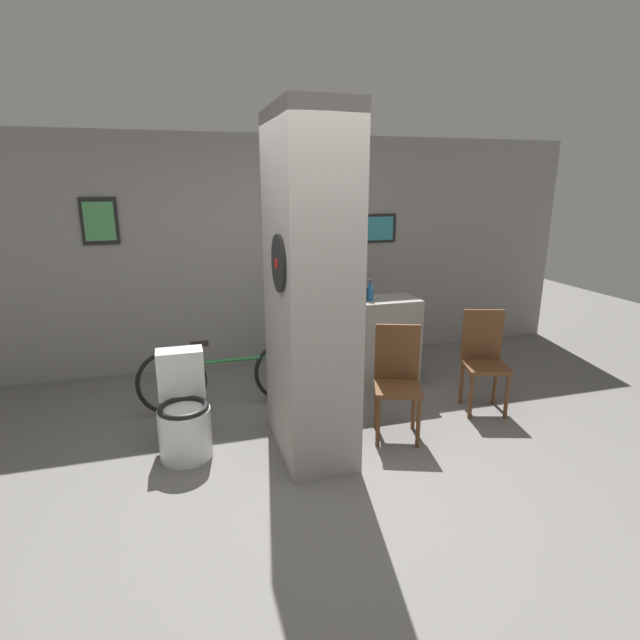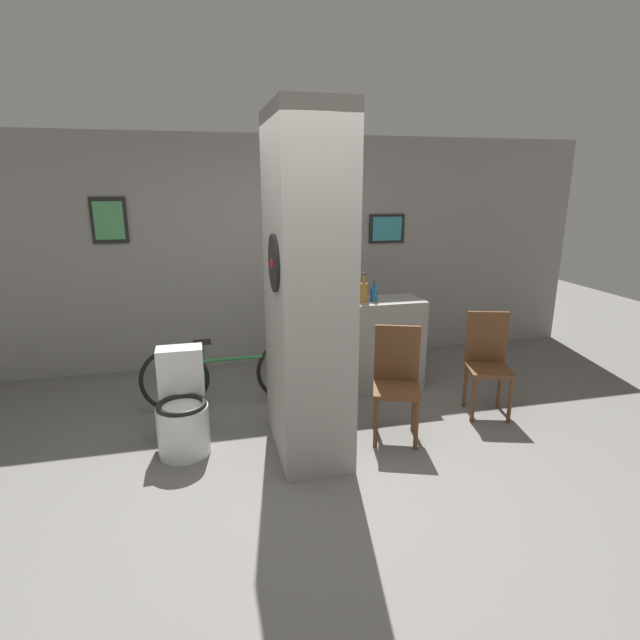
{
  "view_description": "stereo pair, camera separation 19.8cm",
  "coord_description": "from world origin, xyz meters",
  "px_view_note": "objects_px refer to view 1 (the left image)",
  "views": [
    {
      "loc": [
        -0.89,
        -3.05,
        2.09
      ],
      "look_at": [
        0.27,
        0.9,
        0.95
      ],
      "focal_mm": 28.0,
      "sensor_mm": 36.0,
      "label": 1
    },
    {
      "loc": [
        -0.7,
        -3.1,
        2.09
      ],
      "look_at": [
        0.27,
        0.9,
        0.95
      ],
      "focal_mm": 28.0,
      "sensor_mm": 36.0,
      "label": 2
    }
  ],
  "objects_px": {
    "bottle_tall": "(360,291)",
    "chair_by_doorway": "(484,357)",
    "bicycle": "(231,375)",
    "toilet": "(184,414)",
    "chair_near_pillar": "(397,377)"
  },
  "relations": [
    {
      "from": "bicycle",
      "to": "chair_near_pillar",
      "type": "bearing_deg",
      "value": -34.91
    },
    {
      "from": "chair_by_doorway",
      "to": "bicycle",
      "type": "height_order",
      "value": "chair_by_doorway"
    },
    {
      "from": "bicycle",
      "to": "bottle_tall",
      "type": "bearing_deg",
      "value": 3.19
    },
    {
      "from": "chair_near_pillar",
      "to": "bicycle",
      "type": "distance_m",
      "value": 1.58
    },
    {
      "from": "toilet",
      "to": "chair_near_pillar",
      "type": "relative_size",
      "value": 0.85
    },
    {
      "from": "bicycle",
      "to": "bottle_tall",
      "type": "height_order",
      "value": "bottle_tall"
    },
    {
      "from": "chair_by_doorway",
      "to": "toilet",
      "type": "bearing_deg",
      "value": -161.99
    },
    {
      "from": "bicycle",
      "to": "chair_by_doorway",
      "type": "bearing_deg",
      "value": -16.3
    },
    {
      "from": "toilet",
      "to": "bottle_tall",
      "type": "xyz_separation_m",
      "value": [
        1.76,
        0.79,
        0.72
      ]
    },
    {
      "from": "toilet",
      "to": "chair_near_pillar",
      "type": "xyz_separation_m",
      "value": [
        1.74,
        -0.18,
        0.19
      ]
    },
    {
      "from": "bicycle",
      "to": "bottle_tall",
      "type": "xyz_separation_m",
      "value": [
        1.31,
        0.07,
        0.72
      ]
    },
    {
      "from": "bottle_tall",
      "to": "chair_by_doorway",
      "type": "bearing_deg",
      "value": -37.33
    },
    {
      "from": "chair_by_doorway",
      "to": "bicycle",
      "type": "bearing_deg",
      "value": -179.3
    },
    {
      "from": "chair_near_pillar",
      "to": "toilet",
      "type": "bearing_deg",
      "value": -165.96
    },
    {
      "from": "toilet",
      "to": "bottle_tall",
      "type": "height_order",
      "value": "bottle_tall"
    }
  ]
}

